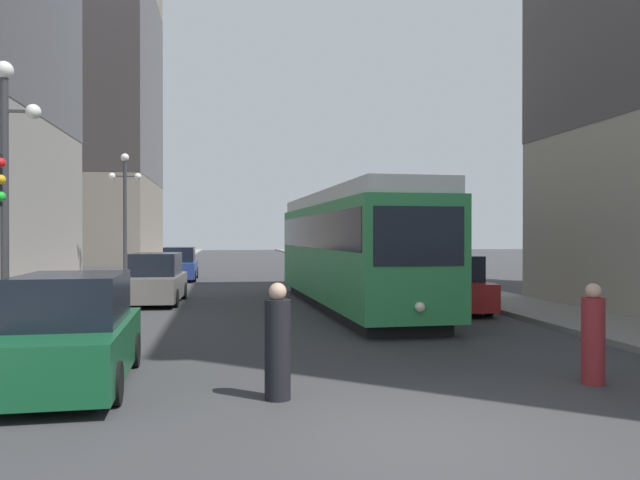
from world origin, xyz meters
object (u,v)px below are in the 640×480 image
parked_car_right_far (447,285)px  pedestrian_crossing_far (593,337)px  transit_bus (356,245)px  parked_car_left_far (72,334)px  lamp_post_left_far (125,200)px  parked_car_left_near (180,265)px  streetcar (350,246)px  parked_car_left_mid (156,280)px  lamp_post_left_near (4,162)px  pedestrian_crossing_near (278,345)px

parked_car_right_far → pedestrian_crossing_far: (-1.16, -9.97, -0.07)m
transit_bus → parked_car_left_far: bearing=-111.4°
parked_car_right_far → lamp_post_left_far: bearing=-36.0°
lamp_post_left_far → parked_car_left_near: bearing=73.9°
parked_car_right_far → streetcar: bearing=-20.4°
parked_car_left_near → lamp_post_left_far: 7.56m
pedestrian_crossing_far → parked_car_left_mid: bearing=-65.4°
parked_car_left_far → pedestrian_crossing_far: size_ratio=2.65×
lamp_post_left_near → lamp_post_left_far: bearing=90.0°
parked_car_right_far → lamp_post_left_near: lamp_post_left_near is taller
parked_car_left_far → lamp_post_left_far: lamp_post_left_far is taller
parked_car_right_far → lamp_post_left_far: size_ratio=0.77×
transit_bus → parked_car_right_far: 14.67m
pedestrian_crossing_near → lamp_post_left_far: bearing=121.0°
transit_bus → pedestrian_crossing_near: bearing=-103.5°
parked_car_right_far → lamp_post_left_near: 13.43m
parked_car_left_mid → lamp_post_left_near: lamp_post_left_near is taller
parked_car_left_far → parked_car_left_mid: bearing=87.7°
transit_bus → lamp_post_left_far: lamp_post_left_far is taller
transit_bus → parked_car_left_mid: bearing=-130.7°
transit_bus → parked_car_left_far: transit_bus is taller
parked_car_right_far → lamp_post_left_near: bearing=30.2°
parked_car_left_mid → pedestrian_crossing_near: 14.30m
streetcar → lamp_post_left_near: (-8.56, -7.36, 1.84)m
streetcar → transit_bus: 13.73m
pedestrian_crossing_near → lamp_post_left_far: lamp_post_left_far is taller
streetcar → pedestrian_crossing_far: bearing=-83.1°
transit_bus → lamp_post_left_near: lamp_post_left_near is taller
parked_car_left_mid → pedestrian_crossing_far: bearing=-56.3°
parked_car_right_far → pedestrian_crossing_far: parked_car_right_far is taller
parked_car_left_far → lamp_post_left_far: 18.29m
transit_bus → parked_car_left_mid: transit_bus is taller
parked_car_left_near → parked_car_left_mid: 11.94m
parked_car_left_near → parked_car_left_mid: bearing=-90.4°
parked_car_right_far → pedestrian_crossing_near: parked_car_right_far is taller
parked_car_left_mid → lamp_post_left_near: bearing=-98.9°
pedestrian_crossing_near → pedestrian_crossing_far: size_ratio=1.05×
parked_car_right_far → lamp_post_left_far: 15.06m
streetcar → lamp_post_left_near: 11.44m
parked_car_left_far → lamp_post_left_near: bearing=123.1°
pedestrian_crossing_near → lamp_post_left_near: (-5.16, 4.03, 3.13)m
lamp_post_left_near → lamp_post_left_far: size_ratio=0.98×
parked_car_left_near → pedestrian_crossing_far: 27.06m
transit_bus → parked_car_left_far: 25.38m
parked_car_left_mid → lamp_post_left_near: 10.54m
parked_car_left_mid → parked_car_left_far: bearing=-88.0°
parked_car_left_near → parked_car_left_far: 24.50m
lamp_post_left_near → lamp_post_left_far: (0.00, 15.24, 0.08)m
parked_car_left_mid → lamp_post_left_far: bearing=111.6°
parked_car_left_near → parked_car_left_mid: (0.00, -11.94, -0.00)m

